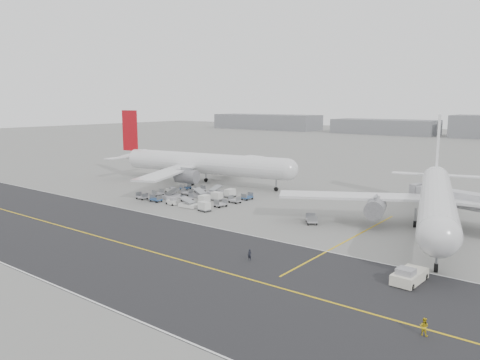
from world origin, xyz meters
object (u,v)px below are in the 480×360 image
Objects in this scene: pushback_tug at (409,276)px; airliner_b at (437,198)px; airliner_a at (200,163)px; jet_bridge at (456,201)px; ground_crew_b at (424,327)px; ground_crew_a at (250,255)px.

airliner_b is at bearing 103.12° from pushback_tug.
airliner_a is 3.27× the size of jet_bridge.
airliner_a is 88.25m from ground_crew_b.
jet_bridge is 10.62× the size of ground_crew_a.
airliner_a is at bearing -168.38° from jet_bridge.
airliner_b is 33.59× the size of ground_crew_a.
pushback_tug is 4.60× the size of ground_crew_a.
pushback_tug is (67.79, -36.83, -4.75)m from airliner_a.
ground_crew_b is at bearing -91.71° from airliner_b.
airliner_b reaches higher than ground_crew_a.
airliner_b is at bearing -95.19° from jet_bridge.
airliner_a is at bearing 155.52° from pushback_tug.
ground_crew_a is (-17.83, -37.62, -3.69)m from jet_bridge.
ground_crew_b is (25.56, -7.05, 0.07)m from ground_crew_a.
airliner_a is 65.58m from jet_bridge.
airliner_a is 34.71× the size of ground_crew_a.
ground_crew_b is (73.15, -49.14, -4.74)m from airliner_a.
pushback_tug is at bearing 12.22° from ground_crew_a.
ground_crew_a is (-15.86, -32.42, -4.73)m from airliner_b.
pushback_tug is 20.87m from ground_crew_a.
ground_crew_a is at bearing -13.92° from ground_crew_b.
ground_crew_a is at bearing -140.15° from airliner_a.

